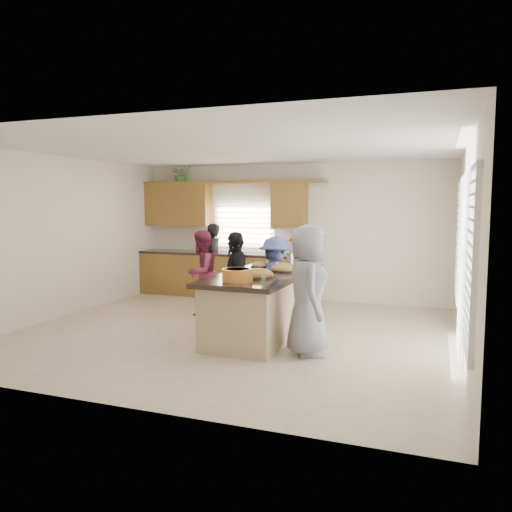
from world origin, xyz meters
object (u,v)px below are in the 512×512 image
at_px(island, 264,305).
at_px(woman_right_back, 275,281).
at_px(woman_right_front, 308,290).
at_px(woman_left_back, 212,260).
at_px(woman_left_mid, 201,273).
at_px(woman_left_front, 236,283).
at_px(salad_bowl, 237,274).

relative_size(island, woman_right_back, 1.87).
bearing_deg(woman_right_front, woman_left_back, 20.66).
distance_m(woman_left_mid, woman_left_front, 1.45).
bearing_deg(woman_left_back, woman_left_mid, 29.72).
height_order(salad_bowl, woman_left_mid, woman_left_mid).
bearing_deg(island, woman_left_mid, 149.75).
bearing_deg(island, woman_left_front, -170.29).
xyz_separation_m(salad_bowl, woman_left_back, (-2.01, 3.48, -0.26)).
bearing_deg(woman_right_back, woman_right_front, -161.64).
relative_size(island, woman_left_back, 1.74).
relative_size(island, woman_left_mid, 1.80).
xyz_separation_m(woman_left_mid, woman_right_back, (1.49, -0.31, -0.03)).
height_order(woman_left_back, woman_right_front, woman_right_front).
xyz_separation_m(island, woman_left_back, (-2.06, 2.54, 0.33)).
bearing_deg(woman_left_mid, woman_right_front, 61.33).
bearing_deg(woman_left_front, salad_bowl, -6.07).
distance_m(salad_bowl, woman_right_front, 0.95).
height_order(woman_left_back, woman_left_mid, woman_left_back).
height_order(woman_right_back, woman_right_front, woman_right_front).
xyz_separation_m(woman_left_back, woman_left_front, (1.63, -2.61, 0.00)).
bearing_deg(salad_bowl, woman_right_front, 11.45).
bearing_deg(island, salad_bowl, -91.76).
relative_size(salad_bowl, woman_right_back, 0.28).
height_order(salad_bowl, woman_left_back, woman_left_back).
bearing_deg(woman_right_back, salad_bowl, 164.15).
relative_size(salad_bowl, woman_left_mid, 0.27).
xyz_separation_m(woman_left_front, woman_right_back, (0.42, 0.67, -0.05)).
bearing_deg(woman_left_front, woman_left_mid, -162.10).
bearing_deg(salad_bowl, island, 87.05).
relative_size(woman_left_mid, woman_right_front, 0.88).
bearing_deg(woman_left_back, woman_right_back, 57.32).
bearing_deg(island, woman_left_back, 130.17).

